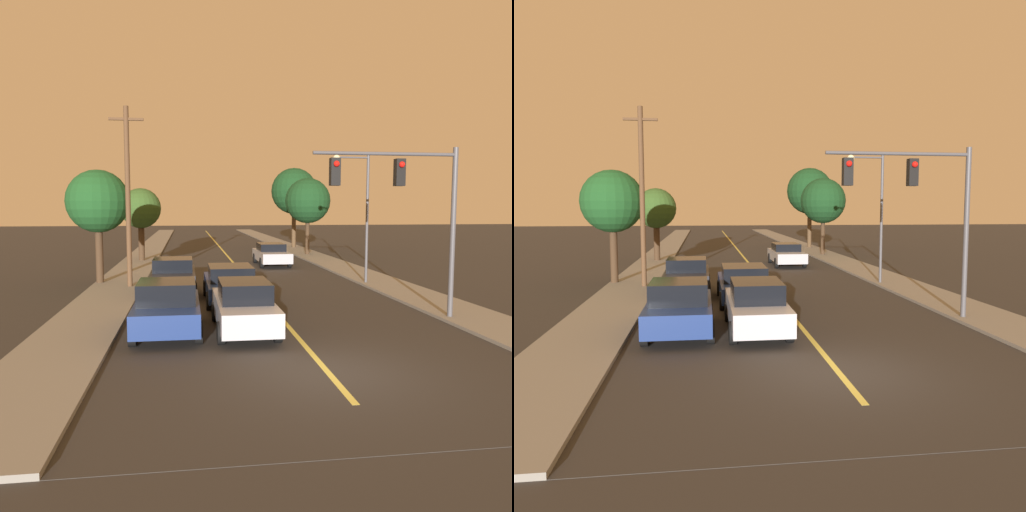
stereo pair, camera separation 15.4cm
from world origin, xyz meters
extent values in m
plane|color=#2D2B28|center=(0.00, 0.00, 0.00)|extent=(200.00, 200.00, 0.00)
cube|color=#2D2B28|center=(0.00, 36.00, 0.01)|extent=(10.79, 80.00, 0.01)
cube|color=#D1C14C|center=(0.00, 36.00, 0.01)|extent=(0.16, 76.00, 0.00)
cube|color=gray|center=(-6.64, 36.00, 0.06)|extent=(2.50, 80.00, 0.12)
cube|color=gray|center=(6.64, 36.00, 0.06)|extent=(2.50, 80.00, 0.12)
cube|color=#A5A8B2|center=(-1.51, 4.28, 0.68)|extent=(1.73, 4.77, 0.69)
cube|color=black|center=(-1.51, 4.09, 1.32)|extent=(1.52, 2.15, 0.60)
cylinder|color=black|center=(-2.33, 5.76, 0.33)|extent=(0.22, 0.66, 0.66)
cylinder|color=black|center=(-0.69, 5.76, 0.33)|extent=(0.22, 0.66, 0.66)
cylinder|color=black|center=(-2.33, 2.81, 0.33)|extent=(0.22, 0.66, 0.66)
cylinder|color=black|center=(-0.69, 2.81, 0.33)|extent=(0.22, 0.66, 0.66)
cube|color=navy|center=(-1.51, 9.22, 0.65)|extent=(1.97, 5.09, 0.59)
cube|color=black|center=(-1.51, 9.01, 1.24)|extent=(1.74, 2.29, 0.59)
cylinder|color=black|center=(-2.45, 10.79, 0.36)|extent=(0.22, 0.71, 0.71)
cylinder|color=black|center=(-0.57, 10.79, 0.36)|extent=(0.22, 0.71, 0.71)
cylinder|color=black|center=(-2.45, 7.64, 0.36)|extent=(0.22, 0.71, 0.71)
cylinder|color=black|center=(-0.57, 7.64, 0.36)|extent=(0.22, 0.71, 0.71)
cube|color=navy|center=(-3.88, 4.27, 0.68)|extent=(1.95, 4.28, 0.68)
cube|color=black|center=(-3.88, 4.10, 1.34)|extent=(1.71, 1.92, 0.65)
cylinder|color=black|center=(-4.81, 5.60, 0.34)|extent=(0.22, 0.68, 0.68)
cylinder|color=black|center=(-2.96, 5.60, 0.34)|extent=(0.22, 0.68, 0.68)
cylinder|color=black|center=(-4.81, 2.95, 0.34)|extent=(0.22, 0.68, 0.68)
cylinder|color=black|center=(-2.96, 2.95, 0.34)|extent=(0.22, 0.68, 0.68)
cube|color=black|center=(-3.88, 11.43, 0.72)|extent=(1.94, 4.25, 0.73)
cube|color=black|center=(-3.88, 11.26, 1.37)|extent=(1.71, 1.91, 0.56)
cylinder|color=black|center=(-4.80, 12.75, 0.35)|extent=(0.22, 0.71, 0.71)
cylinder|color=black|center=(-2.96, 12.75, 0.35)|extent=(0.22, 0.71, 0.71)
cylinder|color=black|center=(-4.80, 10.11, 0.35)|extent=(0.22, 0.71, 0.71)
cylinder|color=black|center=(-2.96, 10.11, 0.35)|extent=(0.22, 0.71, 0.71)
cube|color=#A5A8B2|center=(2.43, 22.04, 0.66)|extent=(1.93, 5.09, 0.64)
cube|color=black|center=(2.43, 22.25, 1.23)|extent=(1.70, 2.29, 0.50)
cylinder|color=black|center=(3.35, 20.46, 0.34)|extent=(0.22, 0.68, 0.68)
cylinder|color=black|center=(1.51, 20.46, 0.34)|extent=(0.22, 0.68, 0.68)
cylinder|color=black|center=(3.35, 23.62, 0.34)|extent=(0.22, 0.68, 0.68)
cylinder|color=black|center=(1.51, 23.62, 0.34)|extent=(0.22, 0.68, 0.68)
cylinder|color=#47474C|center=(5.79, 4.88, 3.02)|extent=(0.18, 0.18, 5.80)
cylinder|color=#47474C|center=(3.31, 4.88, 5.67)|extent=(4.96, 0.12, 0.12)
cube|color=black|center=(3.81, 4.88, 5.06)|extent=(0.32, 0.28, 0.90)
sphere|color=red|center=(3.81, 4.70, 5.31)|extent=(0.20, 0.20, 0.20)
cube|color=black|center=(1.58, 4.88, 5.06)|extent=(0.32, 0.28, 0.90)
sphere|color=red|center=(1.58, 4.70, 5.31)|extent=(0.20, 0.20, 0.20)
cylinder|color=#47474C|center=(5.74, 12.98, 3.32)|extent=(0.14, 0.14, 6.40)
cylinder|color=#47474C|center=(4.93, 12.98, 6.37)|extent=(1.63, 0.09, 0.09)
sphere|color=beige|center=(4.11, 12.98, 6.32)|extent=(0.36, 0.36, 0.36)
cylinder|color=#513823|center=(-5.99, 13.27, 4.37)|extent=(0.24, 0.24, 8.50)
cube|color=#513823|center=(-5.99, 13.27, 8.02)|extent=(1.60, 0.12, 0.12)
cylinder|color=#3D2B1C|center=(-7.64, 14.78, 1.62)|extent=(0.37, 0.37, 3.00)
sphere|color=#19471E|center=(-7.64, 14.78, 4.21)|extent=(3.14, 3.14, 3.14)
cylinder|color=#3D2B1C|center=(-6.48, 25.48, 1.49)|extent=(0.43, 0.43, 2.74)
sphere|color=#2D4C1E|center=(-6.48, 25.48, 3.86)|extent=(2.86, 2.86, 2.86)
cylinder|color=#3D2B1C|center=(6.51, 28.52, 1.65)|extent=(0.34, 0.34, 3.06)
sphere|color=#143819|center=(6.51, 28.52, 4.46)|extent=(3.65, 3.65, 3.65)
cylinder|color=#4C3823|center=(6.99, 35.93, 2.04)|extent=(0.40, 0.40, 3.84)
sphere|color=#143819|center=(6.99, 35.93, 5.49)|extent=(4.37, 4.37, 4.37)
camera|label=1|loc=(-3.27, -11.12, 3.88)|focal=35.00mm
camera|label=2|loc=(-3.12, -11.14, 3.88)|focal=35.00mm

